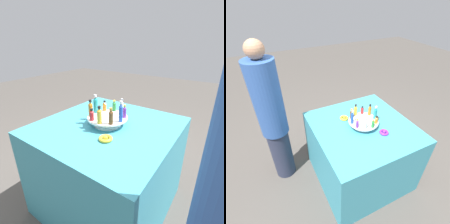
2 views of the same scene
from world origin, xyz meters
The scene contains 16 objects.
ground_plane centered at (0.00, 0.00, 0.00)m, with size 12.00×12.00×0.00m, color #4C4742.
party_table centered at (0.00, 0.00, 0.39)m, with size 1.00×1.00×0.78m.
display_stand centered at (0.00, 0.00, 0.82)m, with size 0.30×0.30×0.07m.
bottle_purple centered at (0.06, -0.11, 0.90)m, with size 0.03×0.03×0.10m.
bottle_clear centered at (0.12, -0.05, 0.91)m, with size 0.03×0.03×0.12m.
bottle_green centered at (0.12, 0.02, 0.89)m, with size 0.03×0.03×0.09m.
bottle_orange centered at (0.09, 0.09, 0.89)m, with size 0.03×0.03×0.08m.
bottle_teal centered at (0.02, 0.13, 0.92)m, with size 0.03×0.03×0.15m.
bottle_amber centered at (-0.06, 0.11, 0.91)m, with size 0.03×0.03×0.13m.
bottle_red centered at (-0.12, 0.05, 0.89)m, with size 0.03×0.03×0.09m.
bottle_gold centered at (-0.12, -0.02, 0.91)m, with size 0.03×0.03×0.13m.
bottle_brown centered at (-0.09, -0.09, 0.90)m, with size 0.03×0.03×0.12m.
bottle_blue centered at (-0.02, -0.13, 0.92)m, with size 0.03×0.03×0.15m.
ribbon_bow_purple centered at (0.19, 0.12, 0.80)m, with size 0.09×0.09×0.03m.
ribbon_bow_gold centered at (-0.19, -0.12, 0.80)m, with size 0.09×0.09×0.03m.
person_figure centered at (-0.43, -0.83, 0.82)m, with size 0.28×0.28×1.63m.
Camera 2 is at (1.15, -0.84, 1.94)m, focal length 28.00 mm.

